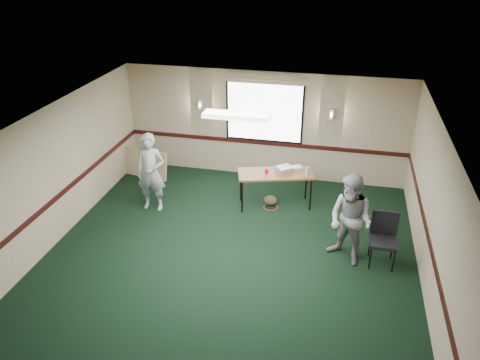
% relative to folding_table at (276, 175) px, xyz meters
% --- Properties ---
extents(ground, '(8.00, 8.00, 0.00)m').
position_rel_folding_table_xyz_m(ground, '(-0.53, -2.52, -0.77)').
color(ground, black).
rests_on(ground, ground).
extents(room_shell, '(8.00, 8.02, 8.00)m').
position_rel_folding_table_xyz_m(room_shell, '(-0.53, -0.39, 0.81)').
color(room_shell, tan).
rests_on(room_shell, ground).
extents(folding_table, '(1.77, 1.09, 0.83)m').
position_rel_folding_table_xyz_m(folding_table, '(0.00, 0.00, 0.00)').
color(folding_table, '#522A17').
rests_on(folding_table, ground).
extents(projector, '(0.43, 0.43, 0.11)m').
position_rel_folding_table_xyz_m(projector, '(0.17, 0.12, 0.12)').
color(projector, gray).
rests_on(projector, folding_table).
extents(game_console, '(0.28, 0.27, 0.05)m').
position_rel_folding_table_xyz_m(game_console, '(0.44, 0.32, 0.09)').
color(game_console, silver).
rests_on(game_console, folding_table).
extents(red_cup, '(0.07, 0.07, 0.11)m').
position_rel_folding_table_xyz_m(red_cup, '(-0.20, -0.05, 0.12)').
color(red_cup, red).
rests_on(red_cup, folding_table).
extents(water_bottle, '(0.06, 0.06, 0.20)m').
position_rel_folding_table_xyz_m(water_bottle, '(0.68, 0.01, 0.16)').
color(water_bottle, '#91D1EE').
rests_on(water_bottle, folding_table).
extents(duffel_bag, '(0.38, 0.34, 0.23)m').
position_rel_folding_table_xyz_m(duffel_bag, '(-0.09, -0.01, -0.65)').
color(duffel_bag, '#424126').
rests_on(duffel_bag, ground).
extents(cable_coil, '(0.39, 0.39, 0.02)m').
position_rel_folding_table_xyz_m(cable_coil, '(-0.07, -0.12, -0.76)').
color(cable_coil, red).
rests_on(cable_coil, ground).
extents(folded_table, '(1.42, 0.47, 0.72)m').
position_rel_folding_table_xyz_m(folded_table, '(-3.53, 0.75, -0.40)').
color(folded_table, tan).
rests_on(folded_table, ground).
extents(conference_chair, '(0.49, 0.51, 1.00)m').
position_rel_folding_table_xyz_m(conference_chair, '(2.28, -1.61, -0.18)').
color(conference_chair, black).
rests_on(conference_chair, ground).
extents(person_left, '(0.66, 0.45, 1.78)m').
position_rel_folding_table_xyz_m(person_left, '(-2.65, -0.71, 0.13)').
color(person_left, '#446997').
rests_on(person_left, ground).
extents(person_right, '(1.09, 1.04, 1.77)m').
position_rel_folding_table_xyz_m(person_right, '(1.64, -1.73, 0.12)').
color(person_right, '#7E8FC5').
rests_on(person_right, ground).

